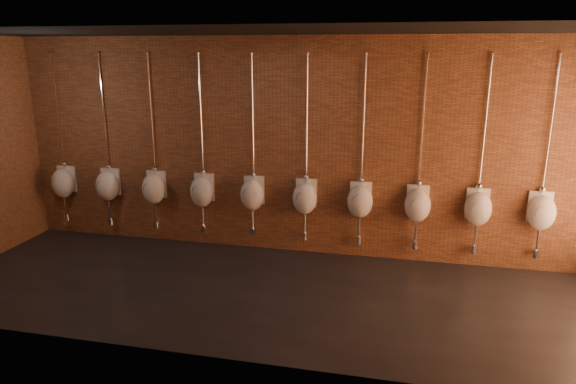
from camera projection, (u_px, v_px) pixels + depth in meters
name	position (u px, v px, depth m)	size (l,w,h in m)	color
ground	(263.00, 292.00, 6.56)	(8.50, 8.50, 0.00)	black
room_shell	(261.00, 137.00, 6.03)	(8.54, 3.04, 3.22)	black
urinal_0	(63.00, 182.00, 8.40)	(0.38, 0.33, 2.72)	white
urinal_1	(108.00, 185.00, 8.23)	(0.38, 0.33, 2.72)	white
urinal_2	(154.00, 188.00, 8.06)	(0.38, 0.33, 2.72)	white
urinal_3	(202.00, 191.00, 7.89)	(0.38, 0.33, 2.72)	white
urinal_4	(252.00, 194.00, 7.72)	(0.38, 0.33, 2.72)	white
urinal_5	(305.00, 197.00, 7.55)	(0.38, 0.33, 2.72)	white
urinal_6	(360.00, 200.00, 7.38)	(0.38, 0.33, 2.72)	white
urinal_7	(418.00, 204.00, 7.21)	(0.38, 0.33, 2.72)	white
urinal_8	(478.00, 207.00, 7.04)	(0.38, 0.33, 2.72)	white
urinal_9	(541.00, 211.00, 6.88)	(0.38, 0.33, 2.72)	white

